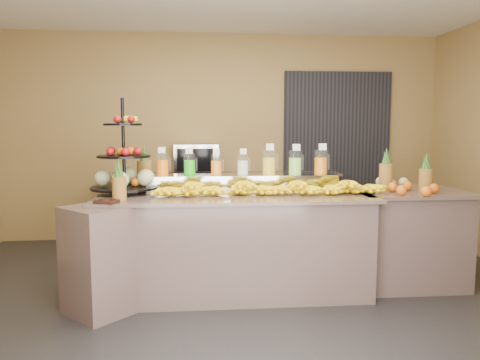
{
  "coord_description": "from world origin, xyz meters",
  "views": [
    {
      "loc": [
        -0.32,
        -3.97,
        1.56
      ],
      "look_at": [
        0.05,
        0.3,
        1.06
      ],
      "focal_mm": 35.0,
      "sensor_mm": 36.0,
      "label": 1
    }
  ],
  "objects": [
    {
      "name": "pineapple_left_b",
      "position": [
        -0.87,
        0.73,
        1.1
      ],
      "size": [
        0.15,
        0.15,
        0.44
      ],
      "rotation": [
        0.0,
        0.0,
        -0.19
      ],
      "color": "brown",
      "rests_on": "buffet_counter"
    },
    {
      "name": "banana_heap",
      "position": [
        0.33,
        0.26,
        1.0
      ],
      "size": [
        2.14,
        0.19,
        0.18
      ],
      "color": "yellow",
      "rests_on": "buffet_counter"
    },
    {
      "name": "right_counter",
      "position": [
        1.7,
        0.4,
        0.47
      ],
      "size": [
        1.08,
        0.88,
        0.93
      ],
      "color": "gray",
      "rests_on": "ground"
    },
    {
      "name": "juice_pitcher_lime",
      "position": [
        0.62,
        0.58,
        1.18
      ],
      "size": [
        0.13,
        0.13,
        0.31
      ],
      "color": "silver",
      "rests_on": "pitcher_tray"
    },
    {
      "name": "juice_pitcher_milk",
      "position": [
        0.1,
        0.58,
        1.17
      ],
      "size": [
        0.11,
        0.11,
        0.27
      ],
      "color": "silver",
      "rests_on": "pitcher_tray"
    },
    {
      "name": "fruit_stand",
      "position": [
        -0.99,
        0.46,
        1.16
      ],
      "size": [
        0.74,
        0.74,
        0.88
      ],
      "rotation": [
        0.0,
        0.0,
        0.19
      ],
      "color": "black",
      "rests_on": "buffet_counter"
    },
    {
      "name": "juice_pitcher_green",
      "position": [
        -0.42,
        0.58,
        1.17
      ],
      "size": [
        0.11,
        0.12,
        0.28
      ],
      "color": "silver",
      "rests_on": "pitcher_tray"
    },
    {
      "name": "juice_pitcher_orange_b",
      "position": [
        -0.16,
        0.58,
        1.17
      ],
      "size": [
        0.11,
        0.11,
        0.26
      ],
      "color": "silver",
      "rests_on": "pitcher_tray"
    },
    {
      "name": "back_ledge",
      "position": [
        0.0,
        2.25,
        0.47
      ],
      "size": [
        3.1,
        0.55,
        0.93
      ],
      "color": "gray",
      "rests_on": "ground"
    },
    {
      "name": "juice_pitcher_lemon",
      "position": [
        0.36,
        0.58,
        1.19
      ],
      "size": [
        0.13,
        0.14,
        0.32
      ],
      "color": "silver",
      "rests_on": "pitcher_tray"
    },
    {
      "name": "oven_warmer",
      "position": [
        -0.38,
        2.25,
        1.12
      ],
      "size": [
        0.61,
        0.45,
        0.39
      ],
      "primitive_type": "cube",
      "rotation": [
        0.0,
        0.0,
        0.08
      ],
      "color": "gray",
      "rests_on": "back_ledge"
    },
    {
      "name": "juice_pitcher_orange_c",
      "position": [
        0.88,
        0.58,
        1.19
      ],
      "size": [
        0.13,
        0.13,
        0.32
      ],
      "color": "silver",
      "rests_on": "pitcher_tray"
    },
    {
      "name": "right_fruit_pile",
      "position": [
        1.65,
        0.28,
        1.01
      ],
      "size": [
        0.49,
        0.47,
        0.26
      ],
      "color": "brown",
      "rests_on": "right_counter"
    },
    {
      "name": "room_envelope",
      "position": [
        0.19,
        0.79,
        1.88
      ],
      "size": [
        6.04,
        5.02,
        2.82
      ],
      "color": "olive",
      "rests_on": "ground"
    },
    {
      "name": "condiment_caddy",
      "position": [
        -1.08,
        -0.13,
        0.94
      ],
      "size": [
        0.21,
        0.18,
        0.03
      ],
      "primitive_type": "cube",
      "rotation": [
        0.0,
        0.0,
        -0.38
      ],
      "color": "black",
      "rests_on": "buffet_counter"
    },
    {
      "name": "ground",
      "position": [
        0.0,
        0.0,
        0.0
      ],
      "size": [
        6.0,
        6.0,
        0.0
      ],
      "primitive_type": "plane",
      "color": "black",
      "rests_on": "ground"
    },
    {
      "name": "pineapple_left_a",
      "position": [
        -1.0,
        0.0,
        1.06
      ],
      "size": [
        0.12,
        0.12,
        0.36
      ],
      "rotation": [
        0.0,
        0.0,
        -0.19
      ],
      "color": "brown",
      "rests_on": "buffet_counter"
    },
    {
      "name": "juice_pitcher_orange_a",
      "position": [
        -0.68,
        0.58,
        1.18
      ],
      "size": [
        0.12,
        0.12,
        0.29
      ],
      "color": "silver",
      "rests_on": "pitcher_tray"
    },
    {
      "name": "buffet_counter",
      "position": [
        -0.12,
        0.26,
        0.47
      ],
      "size": [
        2.75,
        1.25,
        0.93
      ],
      "color": "gray",
      "rests_on": "ground"
    },
    {
      "name": "pitcher_tray",
      "position": [
        0.1,
        0.58,
        1.01
      ],
      "size": [
        1.85,
        0.3,
        0.15
      ],
      "primitive_type": "cube",
      "color": "gray",
      "rests_on": "buffet_counter"
    }
  ]
}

